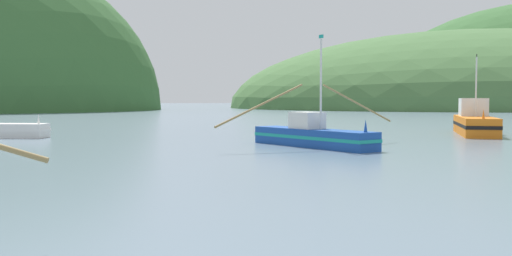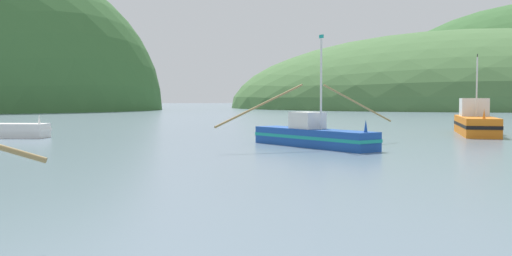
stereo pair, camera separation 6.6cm
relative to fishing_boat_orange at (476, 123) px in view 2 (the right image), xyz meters
The scene contains 3 objects.
hill_mid_left 132.29m from the fishing_boat_orange, 61.13° to the left, with size 145.81×116.65×43.75m, color #47703D.
fishing_boat_orange is the anchor object (origin of this frame).
fishing_boat_blue 17.98m from the fishing_boat_orange, 148.25° to the right, with size 12.02×8.89×6.51m.
Camera 2 is at (-2.94, 2.26, 2.91)m, focal length 40.66 mm.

